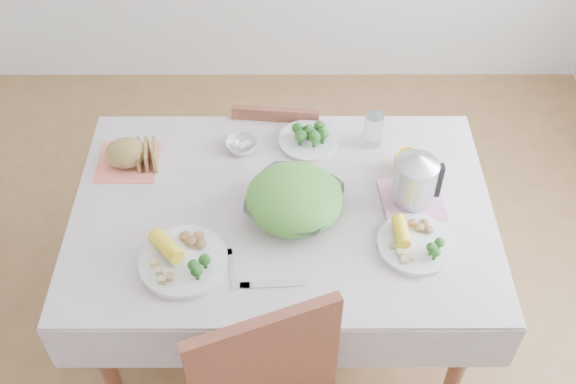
{
  "coord_description": "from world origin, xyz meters",
  "views": [
    {
      "loc": [
        0.02,
        -1.61,
        2.55
      ],
      "look_at": [
        0.02,
        0.02,
        0.82
      ],
      "focal_mm": 42.0,
      "sensor_mm": 36.0,
      "label": 1
    }
  ],
  "objects_px": {
    "chair_far": "(280,146)",
    "dinner_plate_right": "(415,245)",
    "dining_table": "(283,272)",
    "electric_kettle": "(415,177)",
    "dinner_plate_left": "(183,262)",
    "yellow_mug": "(408,163)",
    "salad_bowl": "(294,203)"
  },
  "relations": [
    {
      "from": "dining_table",
      "to": "dinner_plate_left",
      "type": "distance_m",
      "value": 0.57
    },
    {
      "from": "dining_table",
      "to": "dinner_plate_right",
      "type": "distance_m",
      "value": 0.63
    },
    {
      "from": "chair_far",
      "to": "dinner_plate_right",
      "type": "relative_size",
      "value": 3.12
    },
    {
      "from": "salad_bowl",
      "to": "electric_kettle",
      "type": "bearing_deg",
      "value": 6.49
    },
    {
      "from": "chair_far",
      "to": "dinner_plate_left",
      "type": "height_order",
      "value": "chair_far"
    },
    {
      "from": "chair_far",
      "to": "electric_kettle",
      "type": "relative_size",
      "value": 3.86
    },
    {
      "from": "dinner_plate_right",
      "to": "yellow_mug",
      "type": "height_order",
      "value": "yellow_mug"
    },
    {
      "from": "salad_bowl",
      "to": "electric_kettle",
      "type": "relative_size",
      "value": 1.53
    },
    {
      "from": "chair_far",
      "to": "electric_kettle",
      "type": "bearing_deg",
      "value": 133.1
    },
    {
      "from": "chair_far",
      "to": "dinner_plate_left",
      "type": "relative_size",
      "value": 2.76
    },
    {
      "from": "dining_table",
      "to": "salad_bowl",
      "type": "height_order",
      "value": "salad_bowl"
    },
    {
      "from": "dining_table",
      "to": "salad_bowl",
      "type": "bearing_deg",
      "value": -23.23
    },
    {
      "from": "dinner_plate_right",
      "to": "dinner_plate_left",
      "type": "bearing_deg",
      "value": -174.76
    },
    {
      "from": "dining_table",
      "to": "chair_far",
      "type": "distance_m",
      "value": 0.65
    },
    {
      "from": "yellow_mug",
      "to": "salad_bowl",
      "type": "bearing_deg",
      "value": -154.74
    },
    {
      "from": "chair_far",
      "to": "dinner_plate_left",
      "type": "distance_m",
      "value": 1.0
    },
    {
      "from": "dinner_plate_right",
      "to": "electric_kettle",
      "type": "xyz_separation_m",
      "value": [
        0.01,
        0.21,
        0.11
      ]
    },
    {
      "from": "dinner_plate_left",
      "to": "yellow_mug",
      "type": "height_order",
      "value": "yellow_mug"
    },
    {
      "from": "dinner_plate_right",
      "to": "yellow_mug",
      "type": "xyz_separation_m",
      "value": [
        0.02,
        0.36,
        0.03
      ]
    },
    {
      "from": "dining_table",
      "to": "chair_far",
      "type": "xyz_separation_m",
      "value": [
        -0.01,
        0.64,
        0.09
      ]
    },
    {
      "from": "dinner_plate_left",
      "to": "electric_kettle",
      "type": "bearing_deg",
      "value": 19.62
    },
    {
      "from": "dining_table",
      "to": "electric_kettle",
      "type": "bearing_deg",
      "value": 3.66
    },
    {
      "from": "dinner_plate_right",
      "to": "yellow_mug",
      "type": "distance_m",
      "value": 0.36
    },
    {
      "from": "chair_far",
      "to": "dinner_plate_left",
      "type": "bearing_deg",
      "value": 76.06
    },
    {
      "from": "chair_far",
      "to": "dining_table",
      "type": "bearing_deg",
      "value": 96.54
    },
    {
      "from": "dinner_plate_left",
      "to": "yellow_mug",
      "type": "distance_m",
      "value": 0.9
    },
    {
      "from": "dining_table",
      "to": "dinner_plate_left",
      "type": "relative_size",
      "value": 4.72
    },
    {
      "from": "chair_far",
      "to": "yellow_mug",
      "type": "bearing_deg",
      "value": 141.31
    },
    {
      "from": "salad_bowl",
      "to": "dinner_plate_left",
      "type": "distance_m",
      "value": 0.44
    },
    {
      "from": "electric_kettle",
      "to": "yellow_mug",
      "type": "bearing_deg",
      "value": 90.48
    },
    {
      "from": "salad_bowl",
      "to": "yellow_mug",
      "type": "height_order",
      "value": "yellow_mug"
    },
    {
      "from": "salad_bowl",
      "to": "electric_kettle",
      "type": "distance_m",
      "value": 0.43
    }
  ]
}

